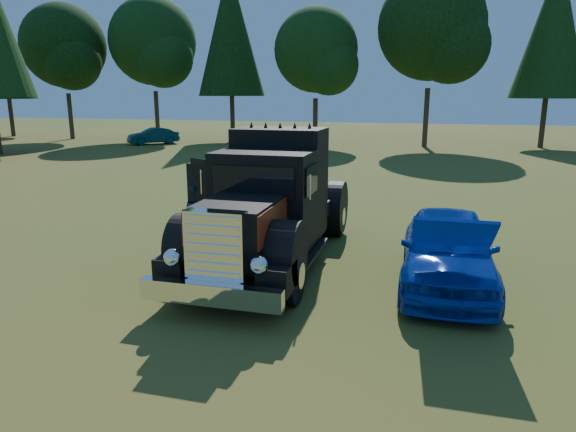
# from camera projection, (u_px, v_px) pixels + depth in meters

# --- Properties ---
(ground) EXTENTS (120.00, 120.00, 0.00)m
(ground) POSITION_uv_depth(u_px,v_px,m) (195.00, 291.00, 10.08)
(ground) COLOR #2D5418
(ground) RESTS_ON ground
(treeline) EXTENTS (72.10, 24.04, 13.84)m
(treeline) POSITION_uv_depth(u_px,v_px,m) (351.00, 33.00, 34.49)
(treeline) COLOR #2D2116
(treeline) RESTS_ON ground
(diamond_t_truck) EXTENTS (3.34, 7.16, 3.00)m
(diamond_t_truck) POSITION_uv_depth(u_px,v_px,m) (269.00, 209.00, 11.43)
(diamond_t_truck) COLOR black
(diamond_t_truck) RESTS_ON ground
(hotrod_coupe) EXTENTS (1.82, 4.46, 1.89)m
(hotrod_coupe) POSITION_uv_depth(u_px,v_px,m) (448.00, 249.00, 10.21)
(hotrod_coupe) COLOR #0F079C
(hotrod_coupe) RESTS_ON ground
(spectator_near) EXTENTS (0.52, 0.74, 1.91)m
(spectator_near) POSITION_uv_depth(u_px,v_px,m) (214.00, 214.00, 12.33)
(spectator_near) COLOR #1F2648
(spectator_near) RESTS_ON ground
(spectator_far) EXTENTS (0.88, 1.00, 1.72)m
(spectator_far) POSITION_uv_depth(u_px,v_px,m) (199.00, 219.00, 12.27)
(spectator_far) COLOR #1B2240
(spectator_far) RESTS_ON ground
(distant_teal_car) EXTENTS (3.54, 3.58, 1.23)m
(distant_teal_car) POSITION_uv_depth(u_px,v_px,m) (153.00, 136.00, 38.93)
(distant_teal_car) COLOR #09343B
(distant_teal_car) RESTS_ON ground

